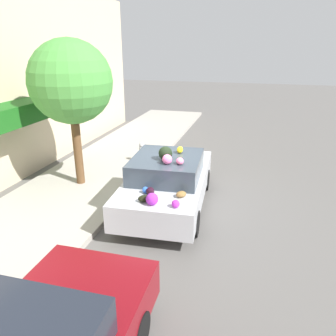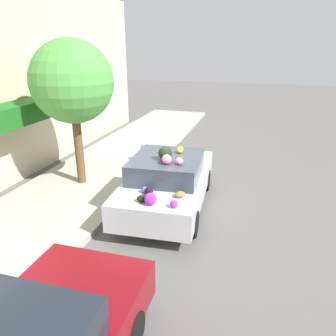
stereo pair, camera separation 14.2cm
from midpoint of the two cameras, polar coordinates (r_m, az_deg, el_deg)
ground_plane at (r=8.66m, az=-0.00°, el=-6.57°), size 60.00×60.00×0.00m
sidewalk_curb at (r=9.67m, az=-15.59°, el=-3.91°), size 24.00×3.20×0.13m
street_tree at (r=9.36m, az=-15.92°, el=14.15°), size 2.24×2.24×4.03m
fire_hydrant at (r=11.35m, az=-3.92°, el=2.77°), size 0.20×0.20×0.70m
art_car at (r=8.30m, az=0.45°, el=-2.25°), size 4.18×2.10×1.74m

